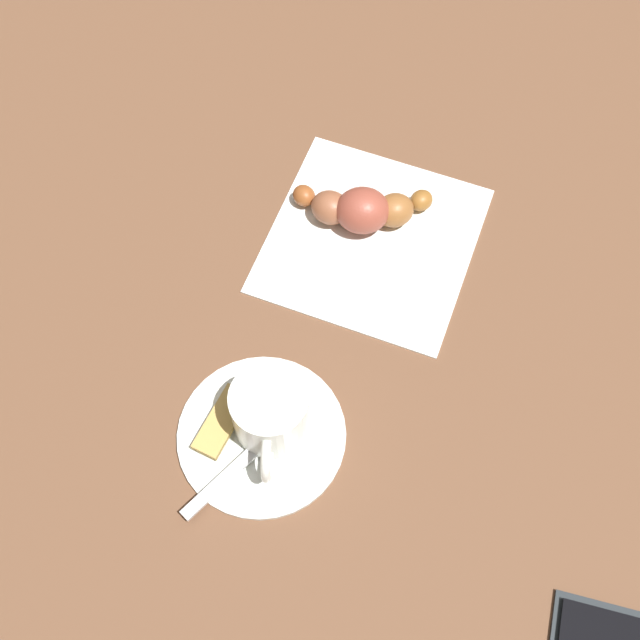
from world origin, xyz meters
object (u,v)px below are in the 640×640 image
Objects in this scene: espresso_cup at (270,412)px; sugar_packet at (222,421)px; teaspoon at (264,440)px; saucer at (261,434)px; napkin at (372,240)px; croissant at (362,209)px.

espresso_cup reaches higher than sugar_packet.
espresso_cup is at bearing 170.31° from teaspoon.
saucer is 0.01m from teaspoon.
espresso_cup reaches higher than teaspoon.
saucer is at bearing -16.01° from napkin.
saucer is at bearing -147.79° from teaspoon.
croissant is at bearing 169.87° from teaspoon.
teaspoon is at bearing -14.31° from napkin.
espresso_cup is at bearing 113.98° from sugar_packet.
saucer is at bearing -11.60° from croissant.
saucer is at bearing -41.66° from espresso_cup.
espresso_cup is 0.64× the size of croissant.
teaspoon is at bearing 91.22° from sugar_packet.
napkin is (-0.20, 0.05, -0.01)m from teaspoon.
sugar_packet is (-0.00, -0.03, 0.01)m from saucer.
sugar_packet is 0.32× the size of napkin.
saucer is 0.74× the size of napkin.
croissant is (-0.21, 0.04, 0.01)m from teaspoon.
sugar_packet reaches higher than napkin.
espresso_cup is 0.19m from napkin.
croissant is (-0.21, 0.04, 0.02)m from saucer.
saucer is 1.21× the size of teaspoon.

